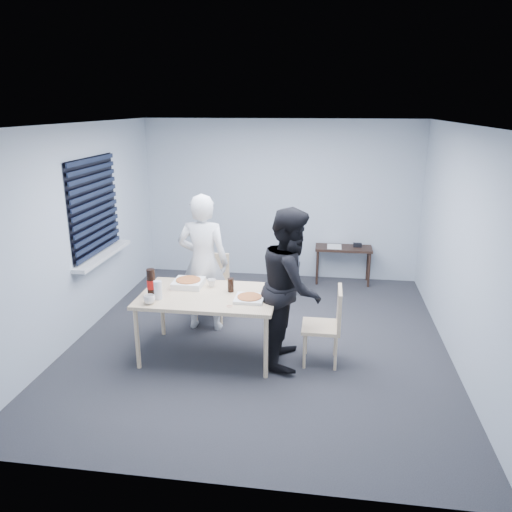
% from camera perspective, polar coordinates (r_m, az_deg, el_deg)
% --- Properties ---
extents(room, '(5.00, 5.00, 5.00)m').
position_cam_1_polar(room, '(6.82, -17.73, 4.57)').
color(room, '#2A292D').
rests_on(room, ground).
extents(dining_table, '(1.54, 0.97, 0.75)m').
position_cam_1_polar(dining_table, '(5.70, -5.42, -4.93)').
color(dining_table, beige).
rests_on(dining_table, ground).
extents(chair_far, '(0.42, 0.42, 0.89)m').
position_cam_1_polar(chair_far, '(6.76, -4.98, -2.98)').
color(chair_far, beige).
rests_on(chair_far, ground).
extents(chair_right, '(0.42, 0.42, 0.89)m').
position_cam_1_polar(chair_right, '(5.62, 8.35, -7.32)').
color(chair_right, beige).
rests_on(chair_right, ground).
extents(person_white, '(0.65, 0.42, 1.77)m').
position_cam_1_polar(person_white, '(6.35, -6.04, -0.79)').
color(person_white, silver).
rests_on(person_white, ground).
extents(person_black, '(0.47, 0.86, 1.77)m').
position_cam_1_polar(person_black, '(5.51, 4.05, -3.51)').
color(person_black, black).
rests_on(person_black, ground).
extents(side_table, '(0.90, 0.40, 0.60)m').
position_cam_1_polar(side_table, '(8.20, 9.96, 0.48)').
color(side_table, black).
rests_on(side_table, ground).
extents(stool, '(0.33, 0.33, 0.46)m').
position_cam_1_polar(stool, '(7.70, 3.76, -1.75)').
color(stool, black).
rests_on(stool, ground).
extents(backpack, '(0.31, 0.23, 0.43)m').
position_cam_1_polar(backpack, '(7.59, 3.80, 0.50)').
color(backpack, slate).
rests_on(backpack, stool).
extents(pizza_box_a, '(0.34, 0.34, 0.09)m').
position_cam_1_polar(pizza_box_a, '(5.95, -7.73, -3.06)').
color(pizza_box_a, white).
rests_on(pizza_box_a, dining_table).
extents(pizza_box_b, '(0.31, 0.31, 0.04)m').
position_cam_1_polar(pizza_box_b, '(5.49, -0.76, -4.85)').
color(pizza_box_b, white).
rests_on(pizza_box_b, dining_table).
extents(mug_a, '(0.17, 0.17, 0.10)m').
position_cam_1_polar(mug_a, '(5.50, -12.09, -4.88)').
color(mug_a, white).
rests_on(mug_a, dining_table).
extents(mug_b, '(0.10, 0.10, 0.09)m').
position_cam_1_polar(mug_b, '(5.89, -5.09, -3.09)').
color(mug_b, white).
rests_on(mug_b, dining_table).
extents(cola_glass, '(0.09, 0.09, 0.16)m').
position_cam_1_polar(cola_glass, '(5.72, -2.91, -3.33)').
color(cola_glass, black).
rests_on(cola_glass, dining_table).
extents(soda_bottle, '(0.10, 0.10, 0.31)m').
position_cam_1_polar(soda_bottle, '(5.69, -11.89, -3.04)').
color(soda_bottle, black).
rests_on(soda_bottle, dining_table).
extents(plastic_cups, '(0.11, 0.11, 0.21)m').
position_cam_1_polar(plastic_cups, '(5.59, -11.14, -3.85)').
color(plastic_cups, silver).
rests_on(plastic_cups, dining_table).
extents(rubber_band, '(0.06, 0.06, 0.00)m').
position_cam_1_polar(rubber_band, '(5.34, -3.05, -5.75)').
color(rubber_band, red).
rests_on(rubber_band, dining_table).
extents(papers, '(0.26, 0.34, 0.01)m').
position_cam_1_polar(papers, '(8.17, 8.94, 1.07)').
color(papers, white).
rests_on(papers, side_table).
extents(black_box, '(0.14, 0.10, 0.06)m').
position_cam_1_polar(black_box, '(8.23, 11.52, 1.23)').
color(black_box, black).
rests_on(black_box, side_table).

